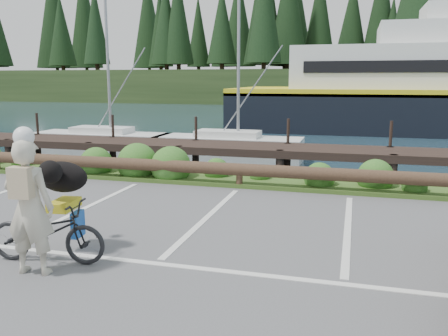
# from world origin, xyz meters

# --- Properties ---
(ground) EXTENTS (72.00, 72.00, 0.00)m
(ground) POSITION_xyz_m (0.00, 0.00, 0.00)
(ground) COLOR #4E4E51
(harbor_backdrop) EXTENTS (170.00, 160.00, 30.00)m
(harbor_backdrop) POSITION_xyz_m (0.39, 78.52, -0.00)
(harbor_backdrop) COLOR #1A313E
(harbor_backdrop) RESTS_ON ground
(vegetation_strip) EXTENTS (34.00, 1.60, 0.10)m
(vegetation_strip) POSITION_xyz_m (0.00, 5.30, 0.05)
(vegetation_strip) COLOR #3D5B21
(vegetation_strip) RESTS_ON ground
(log_rail) EXTENTS (32.00, 0.30, 0.60)m
(log_rail) POSITION_xyz_m (0.00, 4.60, 0.00)
(log_rail) COLOR #443021
(log_rail) RESTS_ON ground
(bicycle) EXTENTS (1.78, 0.81, 0.90)m
(bicycle) POSITION_xyz_m (-1.53, -0.74, 0.45)
(bicycle) COLOR black
(bicycle) RESTS_ON ground
(cyclist) EXTENTS (0.72, 0.52, 1.85)m
(cyclist) POSITION_xyz_m (-1.48, -1.13, 0.92)
(cyclist) COLOR beige
(cyclist) RESTS_ON ground
(dog) EXTENTS (0.50, 0.86, 0.47)m
(dog) POSITION_xyz_m (-1.60, -0.19, 1.14)
(dog) COLOR black
(dog) RESTS_ON bicycle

